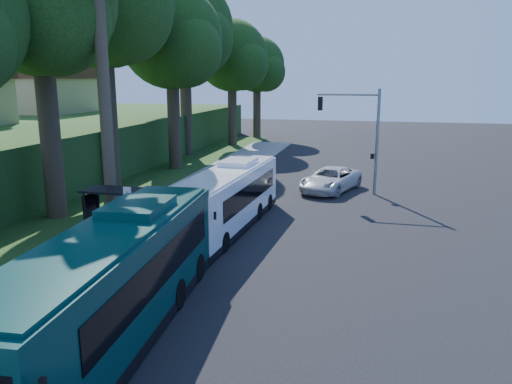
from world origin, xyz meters
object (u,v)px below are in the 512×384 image
(white_bus, at_px, (228,197))
(teal_bus, at_px, (115,280))
(bus_shelter, at_px, (115,204))
(pickup, at_px, (331,179))

(white_bus, bearing_deg, teal_bus, -87.21)
(bus_shelter, height_order, teal_bus, teal_bus)
(bus_shelter, relative_size, white_bus, 0.28)
(bus_shelter, xyz_separation_m, teal_bus, (4.65, -8.36, -0.00))
(white_bus, xyz_separation_m, pickup, (4.41, 9.95, -0.81))
(white_bus, bearing_deg, bus_shelter, -141.78)
(white_bus, distance_m, pickup, 10.91)
(bus_shelter, relative_size, pickup, 0.55)
(bus_shelter, bearing_deg, teal_bus, -60.93)
(teal_bus, xyz_separation_m, pickup, (4.42, 21.61, -0.99))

